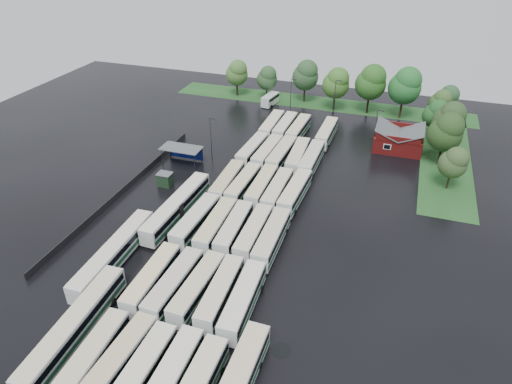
% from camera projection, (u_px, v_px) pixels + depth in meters
% --- Properties ---
extents(ground, '(160.00, 160.00, 0.00)m').
position_uv_depth(ground, '(219.00, 241.00, 71.42)').
color(ground, black).
rests_on(ground, ground).
extents(brick_building, '(10.07, 8.60, 5.39)m').
position_uv_depth(brick_building, '(398.00, 141.00, 98.35)').
color(brick_building, maroon).
rests_on(brick_building, ground).
extents(wash_shed, '(8.20, 4.20, 3.58)m').
position_uv_depth(wash_shed, '(182.00, 149.00, 92.32)').
color(wash_shed, '#2D2D30').
rests_on(wash_shed, ground).
extents(utility_hut, '(2.70, 2.20, 2.62)m').
position_uv_depth(utility_hut, '(165.00, 179.00, 85.32)').
color(utility_hut, black).
rests_on(utility_hut, ground).
extents(grass_strip_north, '(80.00, 10.00, 0.01)m').
position_uv_depth(grass_strip_north, '(319.00, 103.00, 123.11)').
color(grass_strip_north, '#1E4E1D').
rests_on(grass_strip_north, ground).
extents(grass_strip_east, '(10.00, 50.00, 0.01)m').
position_uv_depth(grass_strip_east, '(445.00, 155.00, 96.61)').
color(grass_strip_east, '#1E4E1D').
rests_on(grass_strip_east, ground).
extents(west_fence, '(0.10, 50.00, 1.20)m').
position_uv_depth(west_fence, '(124.00, 189.00, 83.64)').
color(west_fence, '#2D2D30').
rests_on(west_fence, ground).
extents(bus_r0c0, '(3.12, 12.52, 3.46)m').
position_uv_depth(bus_r0c0, '(92.00, 359.00, 50.42)').
color(bus_r0c0, silver).
rests_on(bus_r0c0, ground).
extents(bus_r0c1, '(3.09, 12.39, 3.42)m').
position_uv_depth(bus_r0c1, '(119.00, 362.00, 50.05)').
color(bus_r0c1, silver).
rests_on(bus_r0c1, ground).
extents(bus_r0c2, '(2.67, 12.45, 3.46)m').
position_uv_depth(bus_r0c2, '(140.00, 375.00, 48.66)').
color(bus_r0c2, silver).
rests_on(bus_r0c2, ground).
extents(bus_r0c3, '(2.88, 12.73, 3.53)m').
position_uv_depth(bus_r0c3, '(169.00, 381.00, 47.99)').
color(bus_r0c3, silver).
rests_on(bus_r0c3, ground).
extents(bus_r1c0, '(2.88, 12.47, 3.46)m').
position_uv_depth(bus_r1c0, '(152.00, 279.00, 61.38)').
color(bus_r1c0, silver).
rests_on(bus_r1c0, ground).
extents(bus_r1c1, '(3.03, 12.53, 3.47)m').
position_uv_depth(bus_r1c1, '(174.00, 284.00, 60.49)').
color(bus_r1c1, silver).
rests_on(bus_r1c1, ground).
extents(bus_r1c2, '(3.07, 12.38, 3.42)m').
position_uv_depth(bus_r1c2, '(198.00, 288.00, 59.93)').
color(bus_r1c2, silver).
rests_on(bus_r1c2, ground).
extents(bus_r1c3, '(3.09, 12.36, 3.41)m').
position_uv_depth(bus_r1c3, '(220.00, 293.00, 59.16)').
color(bus_r1c3, silver).
rests_on(bus_r1c3, ground).
extents(bus_r1c4, '(3.19, 12.72, 3.51)m').
position_uv_depth(bus_r1c4, '(243.00, 300.00, 57.93)').
color(bus_r1c4, silver).
rests_on(bus_r1c4, ground).
extents(bus_r2c0, '(3.19, 12.84, 3.55)m').
position_uv_depth(bus_r2c0, '(196.00, 221.00, 72.75)').
color(bus_r2c0, silver).
rests_on(bus_r2c0, ground).
extents(bus_r2c1, '(2.95, 12.58, 3.49)m').
position_uv_depth(bus_r2c1, '(216.00, 226.00, 71.73)').
color(bus_r2c1, silver).
rests_on(bus_r2c1, ground).
extents(bus_r2c2, '(3.06, 12.35, 3.41)m').
position_uv_depth(bus_r2c2, '(234.00, 229.00, 71.14)').
color(bus_r2c2, silver).
rests_on(bus_r2c2, ground).
extents(bus_r2c3, '(2.81, 12.35, 3.43)m').
position_uv_depth(bus_r2c3, '(254.00, 233.00, 70.21)').
color(bus_r2c3, silver).
rests_on(bus_r2c3, ground).
extents(bus_r2c4, '(2.85, 12.76, 3.54)m').
position_uv_depth(bus_r2c4, '(272.00, 238.00, 68.99)').
color(bus_r2c4, silver).
rests_on(bus_r2c4, ground).
extents(bus_r3c0, '(2.93, 12.40, 3.43)m').
position_uv_depth(bus_r3c0, '(227.00, 182.00, 83.43)').
color(bus_r3c0, silver).
rests_on(bus_r3c0, ground).
extents(bus_r3c1, '(2.91, 12.18, 3.37)m').
position_uv_depth(bus_r3c1, '(243.00, 184.00, 82.75)').
color(bus_r3c1, silver).
rests_on(bus_r3c1, ground).
extents(bus_r3c2, '(2.74, 12.30, 3.42)m').
position_uv_depth(bus_r3c2, '(262.00, 187.00, 82.02)').
color(bus_r3c2, silver).
rests_on(bus_r3c2, ground).
extents(bus_r3c3, '(2.64, 12.26, 3.41)m').
position_uv_depth(bus_r3c3, '(277.00, 190.00, 80.89)').
color(bus_r3c3, silver).
rests_on(bus_r3c3, ground).
extents(bus_r3c4, '(3.19, 12.78, 3.53)m').
position_uv_depth(bus_r3c4, '(295.00, 192.00, 80.20)').
color(bus_r3c4, silver).
rests_on(bus_r3c4, ground).
extents(bus_r4c0, '(3.21, 12.52, 3.45)m').
position_uv_depth(bus_r4c0, '(252.00, 150.00, 94.57)').
color(bus_r4c0, silver).
rests_on(bus_r4c0, ground).
extents(bus_r4c1, '(3.18, 12.64, 3.49)m').
position_uv_depth(bus_r4c1, '(267.00, 153.00, 93.42)').
color(bus_r4c1, silver).
rests_on(bus_r4c1, ground).
extents(bus_r4c2, '(3.17, 12.85, 3.55)m').
position_uv_depth(bus_r4c2, '(282.00, 154.00, 92.71)').
color(bus_r4c2, silver).
rests_on(bus_r4c2, ground).
extents(bus_r4c3, '(3.20, 12.67, 3.50)m').
position_uv_depth(bus_r4c3, '(298.00, 156.00, 92.02)').
color(bus_r4c3, silver).
rests_on(bus_r4c3, ground).
extents(bus_r4c4, '(2.79, 12.71, 3.53)m').
position_uv_depth(bus_r4c4, '(311.00, 159.00, 90.86)').
color(bus_r4c4, silver).
rests_on(bus_r4c4, ground).
extents(bus_r5c0, '(2.87, 12.67, 3.52)m').
position_uv_depth(bus_r5c0, '(272.00, 126.00, 105.28)').
color(bus_r5c0, silver).
rests_on(bus_r5c0, ground).
extents(bus_r5c1, '(2.76, 12.41, 3.45)m').
position_uv_depth(bus_r5c1, '(285.00, 127.00, 104.69)').
color(bus_r5c1, silver).
rests_on(bus_r5c1, ground).
extents(bus_r5c2, '(3.05, 12.43, 3.44)m').
position_uv_depth(bus_r5c2, '(298.00, 129.00, 103.56)').
color(bus_r5c2, silver).
rests_on(bus_r5c2, ground).
extents(bus_r5c4, '(2.84, 12.62, 3.50)m').
position_uv_depth(bus_r5c4, '(326.00, 133.00, 101.73)').
color(bus_r5c4, silver).
rests_on(bus_r5c4, ground).
extents(artic_bus_west_a, '(3.50, 18.85, 3.48)m').
position_uv_depth(artic_bus_west_a, '(75.00, 326.00, 54.34)').
color(artic_bus_west_a, silver).
rests_on(artic_bus_west_a, ground).
extents(artic_bus_west_b, '(3.30, 19.31, 3.57)m').
position_uv_depth(artic_bus_west_b, '(177.00, 207.00, 76.21)').
color(artic_bus_west_b, silver).
rests_on(artic_bus_west_b, ground).
extents(artic_bus_west_c, '(3.16, 18.89, 3.49)m').
position_uv_depth(artic_bus_west_c, '(114.00, 253.00, 65.90)').
color(artic_bus_west_c, silver).
rests_on(artic_bus_west_c, ground).
extents(minibus, '(3.35, 6.71, 2.80)m').
position_uv_depth(minibus, '(270.00, 99.00, 121.02)').
color(minibus, silver).
rests_on(minibus, ground).
extents(tree_north_0, '(6.11, 6.11, 10.12)m').
position_uv_depth(tree_north_0, '(237.00, 73.00, 124.71)').
color(tree_north_0, '#312315').
rests_on(tree_north_0, ground).
extents(tree_north_1, '(5.56, 5.56, 9.22)m').
position_uv_depth(tree_north_1, '(267.00, 78.00, 122.69)').
color(tree_north_1, black).
rests_on(tree_north_1, ground).
extents(tree_north_2, '(6.93, 6.93, 11.47)m').
position_uv_depth(tree_north_2, '(306.00, 75.00, 120.05)').
color(tree_north_2, '#2D2317').
rests_on(tree_north_2, ground).
extents(tree_north_3, '(6.81, 6.81, 11.27)m').
position_uv_depth(tree_north_3, '(337.00, 83.00, 114.93)').
color(tree_north_3, black).
rests_on(tree_north_3, ground).
extents(tree_north_4, '(7.65, 7.65, 12.68)m').
position_uv_depth(tree_north_4, '(371.00, 82.00, 112.71)').
color(tree_north_4, black).
rests_on(tree_north_4, ground).
extents(tree_north_5, '(7.85, 7.85, 13.00)m').
position_uv_depth(tree_north_5, '(406.00, 85.00, 109.81)').
color(tree_north_5, '#3B271B').
rests_on(tree_north_5, ground).
extents(tree_north_6, '(5.57, 5.57, 9.22)m').
position_uv_depth(tree_north_6, '(448.00, 98.00, 109.27)').
color(tree_north_6, black).
rests_on(tree_north_6, ground).
extents(tree_east_0, '(5.18, 5.18, 8.59)m').
position_uv_depth(tree_east_0, '(454.00, 162.00, 82.19)').
color(tree_east_0, '#31251A').
rests_on(tree_east_0, ground).
extents(tree_east_1, '(6.84, 6.84, 11.33)m').
position_uv_depth(tree_east_1, '(446.00, 132.00, 89.31)').
color(tree_east_1, black).
rests_on(tree_east_1, ground).
extents(tree_east_2, '(6.69, 6.69, 11.07)m').
position_uv_depth(tree_east_2, '(450.00, 119.00, 95.14)').
color(tree_east_2, '#372613').
rests_on(tree_east_2, ground).
extents(tree_east_3, '(5.56, 5.56, 9.20)m').
position_uv_depth(tree_east_3, '(436.00, 114.00, 100.93)').
color(tree_east_3, black).
rests_on(tree_east_3, ground).
extents(tree_east_4, '(5.30, 5.30, 8.78)m').
position_uv_depth(tree_east_4, '(441.00, 102.00, 107.84)').
color(tree_east_4, '#37251A').
rests_on(tree_east_4, ground).
extents(lamp_post_ne, '(1.43, 0.28, 9.32)m').
position_uv_depth(lamp_post_ne, '(376.00, 127.00, 95.76)').
color(lamp_post_ne, '#2D2D30').
rests_on(lamp_post_ne, ground).
extents(lamp_post_nw, '(1.45, 0.28, 9.39)m').
position_uv_depth(lamp_post_nw, '(211.00, 136.00, 91.95)').
color(lamp_post_nw, '#2D2D30').
rests_on(lamp_post_nw, ground).
extents(lamp_post_back_w, '(1.43, 0.28, 9.28)m').
position_uv_depth(lamp_post_back_w, '(291.00, 94.00, 113.48)').
color(lamp_post_back_w, '#2D2D30').
rests_on(lamp_post_back_w, ground).
extents(lamp_post_back_e, '(1.55, 0.30, 10.07)m').
position_uv_depth(lamp_post_back_e, '(335.00, 97.00, 110.22)').
color(lamp_post_back_e, '#2D2D30').
rests_on(lamp_post_back_e, ground).
extents(puddle_0, '(6.23, 6.23, 0.01)m').
position_uv_depth(puddle_0, '(150.00, 316.00, 58.22)').
color(puddle_0, black).
rests_on(puddle_0, ground).
extents(puddle_2, '(4.52, 4.52, 0.01)m').
position_uv_depth(puddle_2, '(162.00, 232.00, 73.59)').
color(puddle_2, black).
rests_on(puddle_2, ground).
extents(puddle_3, '(4.50, 4.50, 0.01)m').
position_uv_depth(puddle_3, '(245.00, 260.00, 67.68)').
color(puddle_3, black).
rests_on(puddle_3, ground).
extents(puddle_4, '(2.49, 2.49, 0.01)m').
position_uv_depth(puddle_4, '(281.00, 350.00, 53.70)').
color(puddle_4, black).
rests_on(puddle_4, ground).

